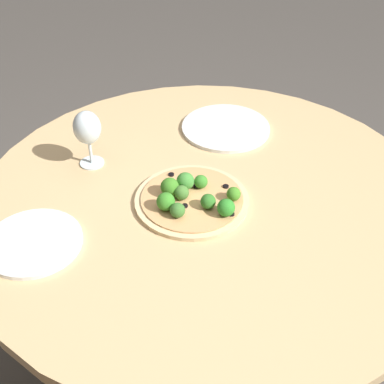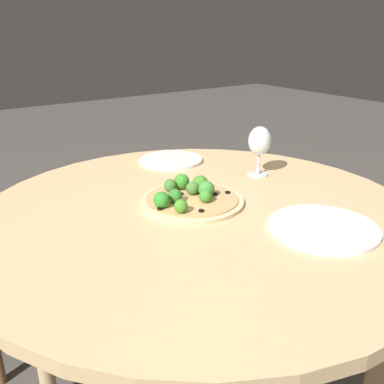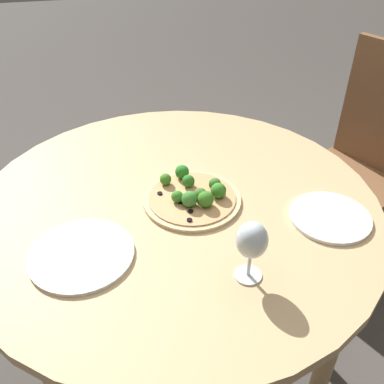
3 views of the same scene
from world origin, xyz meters
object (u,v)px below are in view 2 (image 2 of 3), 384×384
object	(u,v)px
pizza	(190,197)
wine_glass	(260,142)
plate_near	(323,228)
plate_far	(171,160)

from	to	relation	value
pizza	wine_glass	xyz separation A→B (m)	(0.06, -0.29, 0.09)
pizza	plate_near	size ratio (longest dim) A/B	1.09
wine_glass	plate_near	distance (m)	0.40
pizza	plate_near	world-z (taller)	pizza
pizza	plate_near	xyz separation A→B (m)	(-0.30, -0.15, -0.01)
plate_near	plate_far	size ratio (longest dim) A/B	1.17
plate_far	plate_near	bearing A→B (deg)	179.78
plate_near	plate_far	xyz separation A→B (m)	(0.63, -0.00, 0.00)
pizza	wine_glass	world-z (taller)	wine_glass
wine_glass	plate_far	xyz separation A→B (m)	(0.27, 0.14, -0.10)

